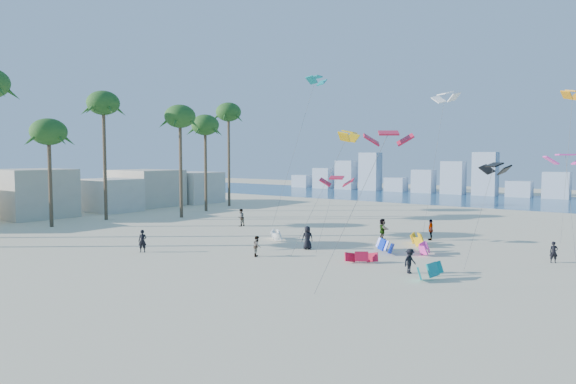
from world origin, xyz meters
The scene contains 10 objects.
ground centered at (0.00, 0.00, 0.00)m, with size 220.00×220.00×0.00m, color beige.
ocean centered at (0.00, 72.00, 0.01)m, with size 220.00×220.00×0.00m, color navy.
kitesurfer_near centered at (-3.78, 5.82, 0.89)m, with size 0.65×0.43×1.79m, color black.
kitesurfer_mid centered at (4.54, 10.02, 0.78)m, with size 0.76×0.59×1.56m, color gray.
kitesurfers_far centered at (7.48, 19.78, 0.92)m, with size 31.31×14.57×1.91m.
grounded_kites centered at (11.97, 16.56, 0.44)m, with size 18.66×14.23×0.96m.
flying_kites centered at (14.60, 24.27, 11.39)m, with size 35.89×30.54×17.29m.
palm_row centered at (-21.91, 16.16, 12.36)m, with size 9.20×44.80×15.74m.
beachfront_buildings centered at (-33.69, 20.82, 2.67)m, with size 11.50×43.00×6.00m.
distant_skyline centered at (-1.19, 82.00, 3.09)m, with size 85.00×3.00×8.40m.
Camera 1 is at (29.04, -18.84, 7.59)m, focal length 31.38 mm.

